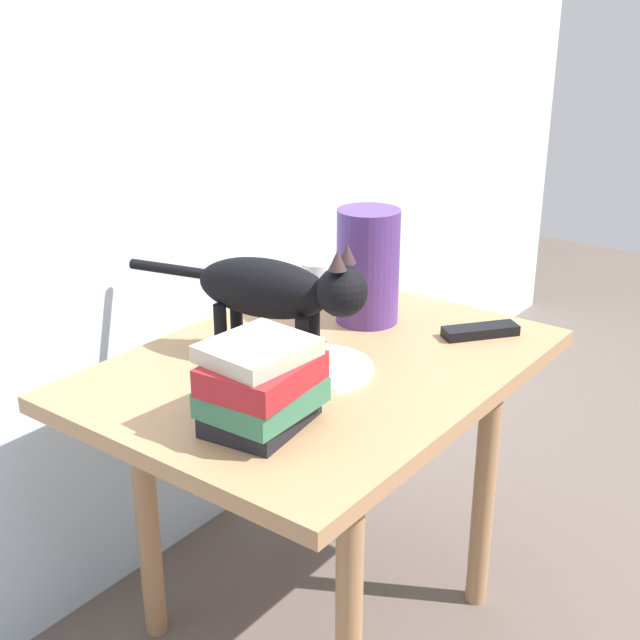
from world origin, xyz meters
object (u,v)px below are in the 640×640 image
at_px(side_table, 320,398).
at_px(bread_roll, 316,353).
at_px(plate, 318,369).
at_px(green_vase, 368,266).
at_px(book_stack, 261,386).
at_px(tv_remote, 480,331).
at_px(cat, 278,291).
at_px(candle_jar, 317,283).

relative_size(side_table, bread_roll, 10.53).
xyz_separation_m(plate, green_vase, (0.26, 0.07, 0.11)).
bearing_deg(book_stack, tv_remote, -10.58).
height_order(cat, green_vase, green_vase).
relative_size(side_table, book_stack, 4.54).
relative_size(bread_roll, cat, 0.17).
distance_m(side_table, candle_jar, 0.35).
bearing_deg(candle_jar, tv_remote, -86.24).
bearing_deg(candle_jar, plate, -142.25).
bearing_deg(tv_remote, bread_roll, -166.83).
height_order(bread_roll, book_stack, book_stack).
bearing_deg(book_stack, cat, 33.54).
relative_size(side_table, candle_jar, 9.91).
bearing_deg(plate, tv_remote, -24.74).
distance_m(book_stack, green_vase, 0.49).
distance_m(side_table, tv_remote, 0.35).
distance_m(bread_roll, cat, 0.13).
distance_m(bread_roll, green_vase, 0.29).
bearing_deg(book_stack, bread_roll, 13.78).
distance_m(book_stack, tv_remote, 0.55).
bearing_deg(cat, book_stack, -146.46).
relative_size(bread_roll, candle_jar, 0.94).
height_order(candle_jar, tv_remote, candle_jar).
distance_m(plate, candle_jar, 0.38).
bearing_deg(green_vase, candle_jar, 75.83).
height_order(bread_roll, tv_remote, bread_roll).
relative_size(plate, green_vase, 0.84).
height_order(green_vase, candle_jar, green_vase).
bearing_deg(bread_roll, green_vase, 15.34).
xyz_separation_m(bread_roll, tv_remote, (0.33, -0.15, -0.03)).
xyz_separation_m(side_table, candle_jar, (0.26, 0.21, 0.11)).
relative_size(green_vase, candle_jar, 2.73).
bearing_deg(bread_roll, side_table, 30.02).
height_order(bread_roll, green_vase, green_vase).
xyz_separation_m(side_table, cat, (-0.04, 0.07, 0.21)).
bearing_deg(tv_remote, cat, -179.64).
distance_m(plate, green_vase, 0.29).
bearing_deg(bread_roll, cat, 83.02).
bearing_deg(plate, bread_roll, 179.15).
xyz_separation_m(cat, green_vase, (0.26, -0.02, -0.02)).
relative_size(plate, tv_remote, 1.30).
distance_m(cat, tv_remote, 0.42).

